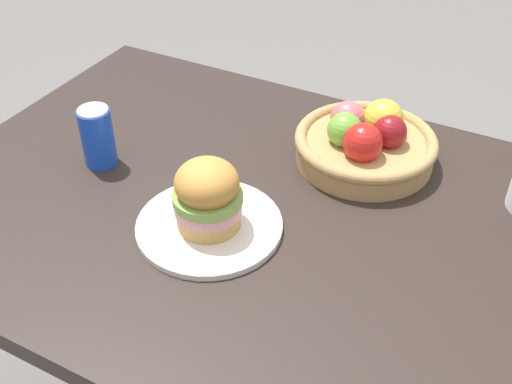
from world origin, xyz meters
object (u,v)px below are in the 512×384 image
Objects in this scene: sandwich at (207,195)px; soda_can at (97,137)px; fruit_basket at (365,142)px; plate at (209,226)px.

sandwich reaches higher than soda_can.
soda_can is (-0.30, 0.07, -0.01)m from sandwich.
soda_can reaches higher than fruit_basket.
fruit_basket is at bearing 62.61° from sandwich.
plate is 0.07m from sandwich.
fruit_basket is at bearing 62.61° from plate.
sandwich is 0.38m from fruit_basket.
sandwich reaches higher than fruit_basket.
soda_can is at bearing 166.37° from sandwich.
plate is 0.32m from soda_can.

